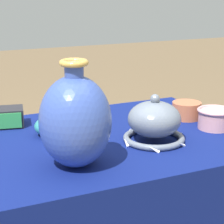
{
  "coord_description": "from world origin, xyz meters",
  "views": [
    {
      "loc": [
        -0.51,
        -1.37,
        1.23
      ],
      "look_at": [
        0.06,
        -0.11,
        0.82
      ],
      "focal_mm": 70.0,
      "sensor_mm": 36.0,
      "label": 1
    }
  ],
  "objects": [
    {
      "name": "mosaic_tile_box",
      "position": [
        -0.22,
        0.27,
        0.73
      ],
      "size": [
        0.16,
        0.13,
        0.07
      ],
      "rotation": [
        0.0,
        0.0,
        -0.2
      ],
      "color": "#232328",
      "rests_on": "display_table"
    },
    {
      "name": "bowl_shallow_teal",
      "position": [
        -0.09,
        0.09,
        0.73
      ],
      "size": [
        0.12,
        0.12,
        0.07
      ],
      "primitive_type": "ellipsoid",
      "color": "teal",
      "rests_on": "display_table"
    },
    {
      "name": "pot_squat_terracotta",
      "position": [
        0.48,
        0.06,
        0.73
      ],
      "size": [
        0.12,
        0.12,
        0.07
      ],
      "primitive_type": "cylinder",
      "color": "#BC6642",
      "rests_on": "display_table"
    },
    {
      "name": "cup_wide_rose",
      "position": [
        0.51,
        -0.09,
        0.73
      ],
      "size": [
        0.14,
        0.14,
        0.08
      ],
      "color": "#D19399",
      "rests_on": "display_table"
    },
    {
      "name": "vase_tall_bulbous",
      "position": [
        -0.1,
        -0.21,
        0.83
      ],
      "size": [
        0.22,
        0.22,
        0.33
      ],
      "color": "#3851A8",
      "rests_on": "display_table"
    },
    {
      "name": "display_table",
      "position": [
        0.0,
        -0.02,
        0.63
      ],
      "size": [
        1.23,
        0.78,
        0.69
      ],
      "color": "#38383D",
      "rests_on": "ground_plane"
    },
    {
      "name": "vase_dome_bell",
      "position": [
        0.23,
        -0.12,
        0.76
      ],
      "size": [
        0.23,
        0.22,
        0.17
      ],
      "color": "slate",
      "rests_on": "display_table"
    }
  ]
}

